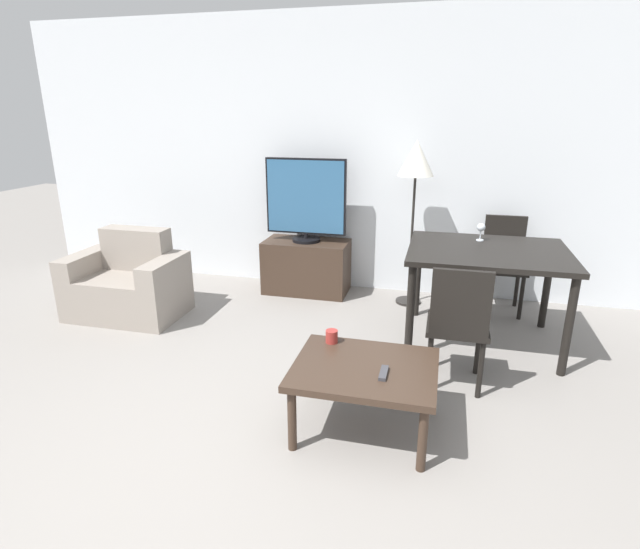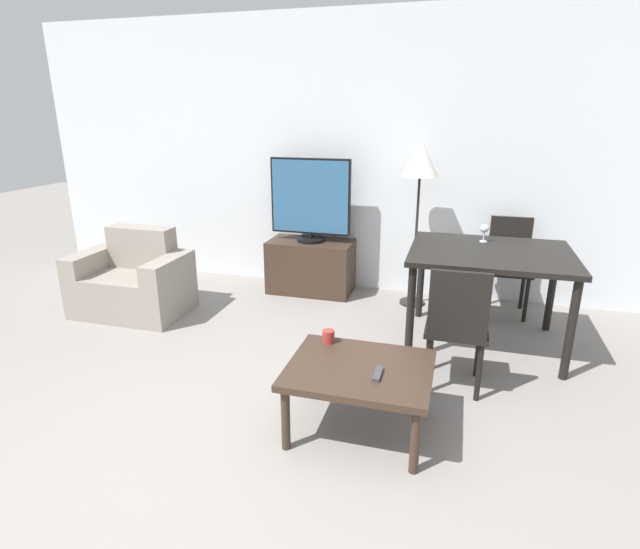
# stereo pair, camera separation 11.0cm
# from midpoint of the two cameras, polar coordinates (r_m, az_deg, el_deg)

# --- Properties ---
(ground_plane) EXTENTS (18.00, 18.00, 0.00)m
(ground_plane) POSITION_cam_midpoint_polar(r_m,az_deg,el_deg) (2.71, -11.83, -23.71)
(ground_plane) COLOR gray
(wall_back) EXTENTS (6.95, 0.06, 2.70)m
(wall_back) POSITION_cam_midpoint_polar(r_m,az_deg,el_deg) (5.11, 4.36, 13.22)
(wall_back) COLOR silver
(wall_back) RESTS_ON ground_plane
(armchair) EXTENTS (0.99, 0.64, 0.77)m
(armchair) POSITION_cam_midpoint_polar(r_m,az_deg,el_deg) (4.89, -19.94, -0.90)
(armchair) COLOR gray
(armchair) RESTS_ON ground_plane
(tv_stand) EXTENTS (0.85, 0.45, 0.54)m
(tv_stand) POSITION_cam_midpoint_polar(r_m,az_deg,el_deg) (5.12, -0.44, 0.93)
(tv_stand) COLOR #38281E
(tv_stand) RESTS_ON ground_plane
(tv) EXTENTS (0.81, 0.28, 0.82)m
(tv) POSITION_cam_midpoint_polar(r_m,az_deg,el_deg) (4.96, -0.47, 8.48)
(tv) COLOR black
(tv) RESTS_ON tv_stand
(coffee_table) EXTENTS (0.81, 0.67, 0.42)m
(coffee_table) POSITION_cam_midpoint_polar(r_m,az_deg,el_deg) (2.91, 5.64, -11.32)
(coffee_table) COLOR #38281E
(coffee_table) RESTS_ON ground_plane
(dining_table) EXTENTS (1.20, 0.98, 0.78)m
(dining_table) POSITION_cam_midpoint_polar(r_m,az_deg,el_deg) (4.06, 19.58, 1.35)
(dining_table) COLOR black
(dining_table) RESTS_ON ground_plane
(dining_chair_near) EXTENTS (0.40, 0.40, 0.87)m
(dining_chair_near) POSITION_cam_midpoint_polar(r_m,az_deg,el_deg) (3.37, 16.29, -5.38)
(dining_chair_near) COLOR black
(dining_chair_near) RESTS_ON ground_plane
(dining_chair_far) EXTENTS (0.40, 0.40, 0.87)m
(dining_chair_far) POSITION_cam_midpoint_polar(r_m,az_deg,el_deg) (4.90, 21.34, 1.50)
(dining_chair_far) COLOR black
(dining_chair_far) RESTS_ON ground_plane
(floor_lamp) EXTENTS (0.33, 0.33, 1.55)m
(floor_lamp) POSITION_cam_midpoint_polar(r_m,az_deg,el_deg) (4.66, 12.08, 12.04)
(floor_lamp) COLOR black
(floor_lamp) RESTS_ON ground_plane
(remote_primary) EXTENTS (0.04, 0.15, 0.02)m
(remote_primary) POSITION_cam_midpoint_polar(r_m,az_deg,el_deg) (2.80, 7.76, -11.21)
(remote_primary) COLOR #38383D
(remote_primary) RESTS_ON coffee_table
(cup_white_near) EXTENTS (0.08, 0.08, 0.08)m
(cup_white_near) POSITION_cam_midpoint_polar(r_m,az_deg,el_deg) (3.13, 1.98, -7.11)
(cup_white_near) COLOR maroon
(cup_white_near) RESTS_ON coffee_table
(wine_glass_left) EXTENTS (0.07, 0.07, 0.15)m
(wine_glass_left) POSITION_cam_midpoint_polar(r_m,az_deg,el_deg) (4.26, 18.99, 4.87)
(wine_glass_left) COLOR silver
(wine_glass_left) RESTS_ON dining_table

